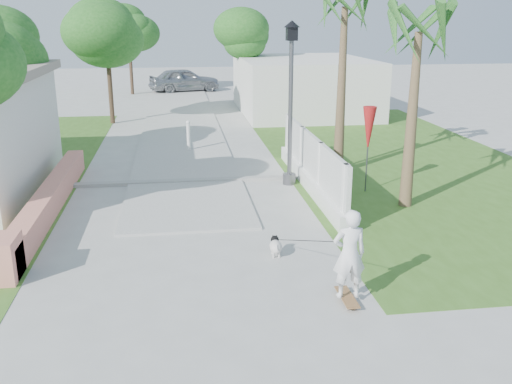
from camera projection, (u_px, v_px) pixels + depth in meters
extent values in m
plane|color=#B7B7B2|center=(192.00, 273.00, 10.53)|extent=(90.00, 90.00, 0.00)
cube|color=#B7B7B2|center=(180.00, 108.00, 29.45)|extent=(3.20, 36.00, 0.06)
cube|color=#999993|center=(186.00, 181.00, 16.19)|extent=(6.50, 0.25, 0.10)
cube|color=#3B6520|center=(395.00, 158.00, 19.02)|extent=(8.00, 20.00, 0.01)
cube|color=#E08673|center=(50.00, 199.00, 13.79)|extent=(0.45, 8.00, 0.60)
cube|color=#E08673|center=(6.00, 258.00, 10.16)|extent=(0.45, 0.80, 0.80)
cube|color=white|center=(311.00, 181.00, 15.65)|extent=(0.35, 7.00, 0.40)
cube|color=white|center=(311.00, 155.00, 15.43)|extent=(0.10, 7.00, 1.10)
cube|color=white|center=(345.00, 197.00, 12.46)|extent=(0.14, 0.14, 1.50)
cube|color=white|center=(320.00, 171.00, 14.54)|extent=(0.14, 0.14, 1.50)
cube|color=white|center=(302.00, 152.00, 16.62)|extent=(0.14, 0.14, 1.50)
cube|color=white|center=(289.00, 138.00, 18.51)|extent=(0.14, 0.14, 1.50)
cube|color=silver|center=(302.00, 85.00, 27.97)|extent=(6.00, 8.00, 2.60)
cylinder|color=#59595E|center=(289.00, 179.00, 16.07)|extent=(0.36, 0.36, 0.30)
cylinder|color=#59595E|center=(290.00, 114.00, 15.52)|extent=(0.12, 0.12, 4.00)
cube|color=black|center=(292.00, 34.00, 14.90)|extent=(0.28, 0.28, 0.35)
cone|color=black|center=(292.00, 24.00, 14.83)|extent=(0.44, 0.44, 0.18)
cylinder|color=white|center=(188.00, 137.00, 19.87)|extent=(0.12, 0.12, 1.00)
sphere|color=white|center=(188.00, 123.00, 19.72)|extent=(0.14, 0.14, 0.14)
cylinder|color=#59595E|center=(367.00, 155.00, 15.12)|extent=(0.04, 0.04, 2.00)
cone|color=red|center=(369.00, 129.00, 14.92)|extent=(0.36, 0.36, 1.20)
cylinder|color=#4C3826|center=(0.00, 112.00, 17.33)|extent=(0.20, 0.20, 3.50)
cylinder|color=#4C3826|center=(110.00, 79.00, 24.71)|extent=(0.20, 0.20, 3.85)
ellipsoid|color=#1A5919|center=(107.00, 40.00, 24.22)|extent=(3.40, 3.40, 2.55)
ellipsoid|color=#1A5919|center=(110.00, 32.00, 23.95)|extent=(2.89, 2.89, 2.18)
ellipsoid|color=#1A5919|center=(101.00, 23.00, 24.18)|extent=(2.55, 2.55, 1.90)
cylinder|color=#4C3826|center=(241.00, 73.00, 29.36)|extent=(0.20, 0.20, 3.50)
ellipsoid|color=#1A5919|center=(241.00, 43.00, 28.92)|extent=(3.00, 3.00, 2.25)
ellipsoid|color=#1A5919|center=(245.00, 36.00, 28.65)|extent=(2.55, 2.55, 1.92)
ellipsoid|color=#1A5919|center=(236.00, 28.00, 28.87)|extent=(2.25, 2.25, 1.68)
cylinder|color=#4C3826|center=(131.00, 62.00, 34.20)|extent=(0.20, 0.20, 3.85)
ellipsoid|color=#1A5919|center=(129.00, 33.00, 33.71)|extent=(3.20, 3.20, 2.40)
ellipsoid|color=#1A5919|center=(132.00, 27.00, 33.44)|extent=(2.72, 2.72, 2.05)
ellipsoid|color=#1A5919|center=(125.00, 21.00, 33.67)|extent=(2.40, 2.40, 1.79)
cone|color=brown|center=(341.00, 93.00, 16.58)|extent=(0.32, 0.32, 4.80)
cone|color=brown|center=(412.00, 123.00, 13.65)|extent=(0.32, 0.32, 4.20)
cube|color=olive|center=(347.00, 297.00, 9.44)|extent=(0.23, 0.79, 0.02)
imported|color=white|center=(349.00, 254.00, 9.21)|extent=(0.56, 0.37, 1.52)
cylinder|color=gray|center=(348.00, 308.00, 9.17)|extent=(0.03, 0.06, 0.06)
cylinder|color=gray|center=(356.00, 308.00, 9.19)|extent=(0.03, 0.06, 0.06)
cylinder|color=gray|center=(338.00, 292.00, 9.71)|extent=(0.03, 0.06, 0.06)
cylinder|color=gray|center=(346.00, 292.00, 9.73)|extent=(0.03, 0.06, 0.06)
ellipsoid|color=silver|center=(276.00, 247.00, 11.21)|extent=(0.26, 0.42, 0.25)
sphere|color=black|center=(275.00, 240.00, 11.37)|extent=(0.16, 0.16, 0.16)
sphere|color=silver|center=(274.00, 239.00, 11.45)|extent=(0.08, 0.08, 0.08)
cone|color=black|center=(273.00, 236.00, 11.35)|extent=(0.05, 0.05, 0.06)
cone|color=black|center=(277.00, 236.00, 11.35)|extent=(0.05, 0.05, 0.06)
cylinder|color=silver|center=(272.00, 251.00, 11.34)|extent=(0.03, 0.03, 0.11)
cylinder|color=silver|center=(278.00, 251.00, 11.35)|extent=(0.03, 0.03, 0.11)
cylinder|color=silver|center=(273.00, 255.00, 11.16)|extent=(0.03, 0.03, 0.11)
cylinder|color=silver|center=(279.00, 255.00, 11.17)|extent=(0.03, 0.03, 0.11)
cylinder|color=silver|center=(277.00, 247.00, 11.01)|extent=(0.03, 0.10, 0.10)
imported|color=#B1B3B9|center=(184.00, 80.00, 35.67)|extent=(4.63, 2.82, 1.47)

